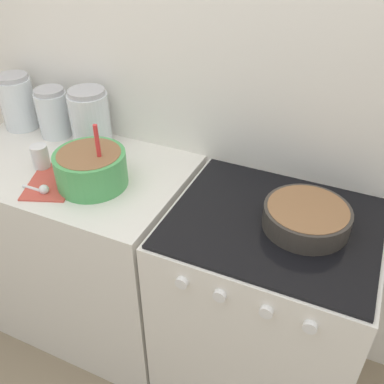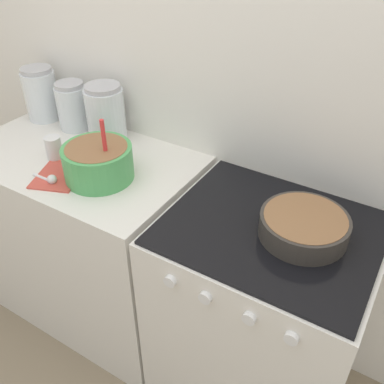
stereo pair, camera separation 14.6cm
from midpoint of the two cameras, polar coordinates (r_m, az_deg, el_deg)
name	(u,v)px [view 2 (the right image)]	position (r m, az deg, el deg)	size (l,w,h in m)	color
wall_back	(222,84)	(1.65, 6.61, 14.03)	(4.97, 0.05, 2.40)	white
countertop_cabinet	(91,238)	(2.06, -11.37, -6.17)	(0.99, 0.59, 0.90)	silver
stove	(259,316)	(1.75, 11.38, -16.08)	(0.71, 0.61, 0.90)	white
mixing_bowl	(98,160)	(1.61, -9.91, 4.08)	(0.26, 0.26, 0.25)	#4CA559
baking_pan	(304,226)	(1.40, 17.63, -4.42)	(0.28, 0.28, 0.08)	#38332D
storage_jar_left	(42,97)	(2.13, -17.54, 11.92)	(0.15, 0.15, 0.24)	silver
storage_jar_middle	(73,109)	(2.00, -13.57, 10.65)	(0.14, 0.14, 0.21)	silver
storage_jar_right	(106,116)	(1.87, -9.20, 9.87)	(0.17, 0.17, 0.24)	silver
tin_can	(54,148)	(1.79, -15.74, 5.60)	(0.06, 0.06, 0.10)	silver
recipe_page	(62,172)	(1.71, -14.65, 2.49)	(0.24, 0.29, 0.01)	#CC4C3F
measuring_spoon	(50,179)	(1.65, -16.08, 1.58)	(0.12, 0.04, 0.04)	white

